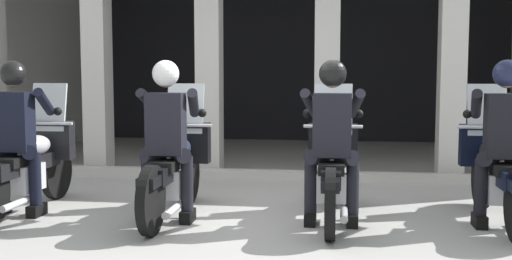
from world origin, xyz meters
The scene contains 11 objects.
ground_plane centered at (0.00, 3.00, 0.00)m, with size 80.00×80.00×0.00m, color #999993.
station_building centered at (-0.17, 5.39, 2.19)m, with size 9.66×5.22×3.49m.
kerb_strip centered at (-0.17, 2.30, 0.06)m, with size 9.16×0.24×0.12m, color #B7B5AD.
motorcycle_far_left centered at (-2.40, 0.09, 0.50)m, with size 0.62×2.04×1.35m.
police_officer_far_left centered at (-2.40, -0.19, 0.94)m, with size 0.63×0.61×1.58m.
motorcycle_center_left centered at (-0.80, 0.05, 0.50)m, with size 0.62×2.04×1.35m.
police_officer_center_left centered at (-0.80, -0.24, 0.94)m, with size 0.63×0.61×1.58m.
motorcycle_center_right centered at (0.80, 0.12, 0.50)m, with size 0.62×2.04×1.35m.
police_officer_center_right centered at (0.80, -0.17, 0.94)m, with size 0.63×0.61×1.58m.
motorcycle_far_right centered at (2.40, 0.24, 0.50)m, with size 0.62×2.04×1.35m.
police_officer_far_right centered at (2.40, -0.04, 0.94)m, with size 0.63×0.61×1.58m.
Camera 1 is at (0.88, -6.01, 1.46)m, focal length 43.05 mm.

